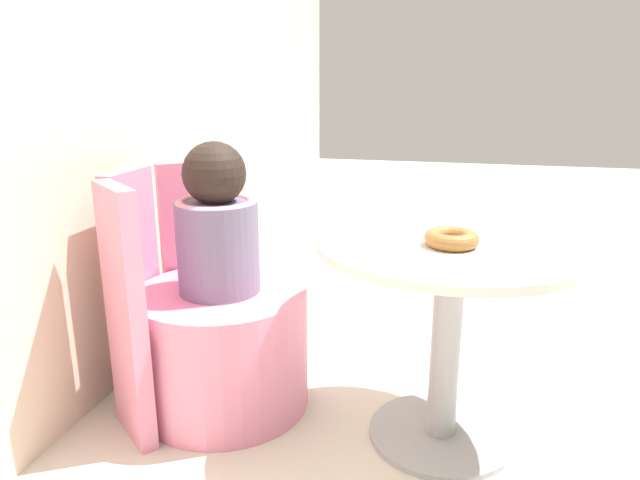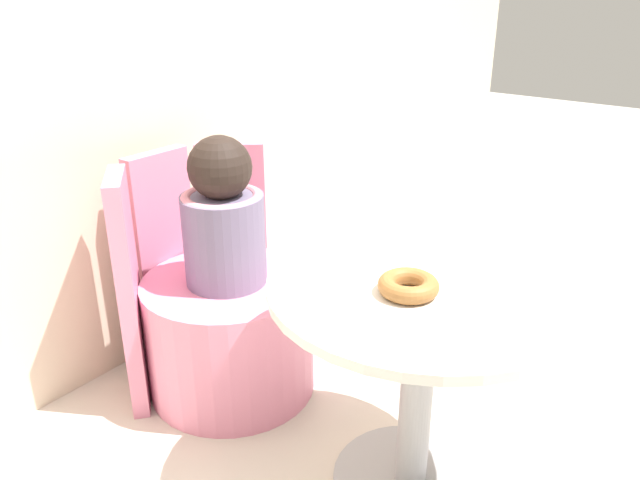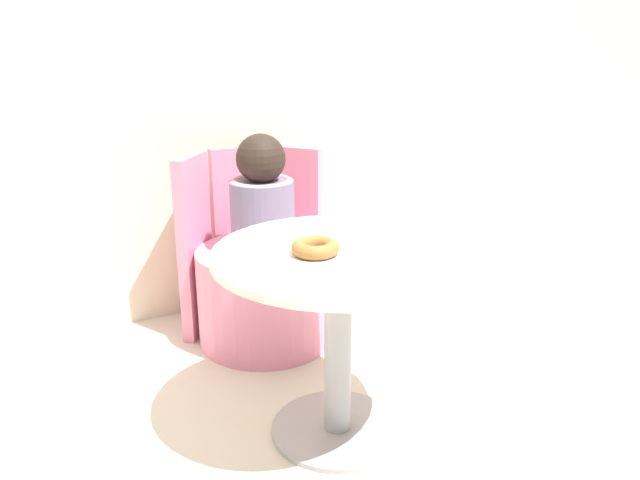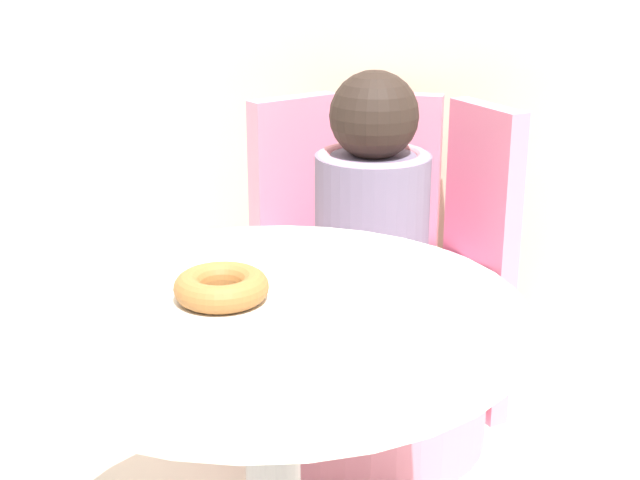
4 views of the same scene
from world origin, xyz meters
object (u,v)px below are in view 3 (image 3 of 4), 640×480
Objects in this scene: round_table at (339,301)px; donut at (315,248)px; child_figure at (262,199)px; tub_chair at (265,295)px.

round_table is 0.20m from donut.
round_table is 1.61× the size of child_figure.
tub_chair is 0.41m from child_figure.
child_figure is at bearing 87.91° from round_table.
round_table is 5.36× the size of donut.
tub_chair is at bearing 87.91° from round_table.
child_figure is at bearing 0.00° from tub_chair.
round_table is at bearing -1.98° from donut.
tub_chair is 3.91× the size of donut.
donut is at bearing 178.02° from round_table.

